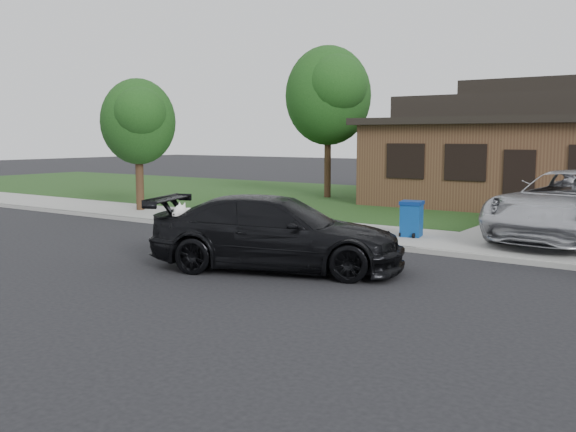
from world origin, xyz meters
The scene contains 10 objects.
ground centered at (0.00, 0.00, 0.00)m, with size 120.00×120.00×0.00m, color black.
sidewalk centered at (0.00, 5.00, 0.06)m, with size 60.00×3.00×0.12m, color gray.
curb centered at (0.00, 3.50, 0.06)m, with size 60.00×0.12×0.12m, color gray.
lawn centered at (0.00, 13.00, 0.07)m, with size 60.00×13.00×0.13m, color #193814.
sedan centered at (2.17, 0.12, 0.75)m, with size 5.57×3.78×1.50m.
minivan centered at (6.53, 6.73, 1.00)m, with size 2.86×6.20×1.72m, color #B1B3B9.
recycling_bin centered at (2.93, 5.02, 0.59)m, with size 0.65×0.65×0.92m.
house centered at (4.00, 15.00, 2.13)m, with size 12.60×8.60×4.65m.
tree_0 centered at (-4.34, 12.88, 4.48)m, with size 3.78×3.60×6.34m.
tree_2 centered at (-7.38, 5.11, 3.27)m, with size 2.73×2.60×4.59m.
Camera 1 is at (9.75, -10.34, 2.70)m, focal length 40.00 mm.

